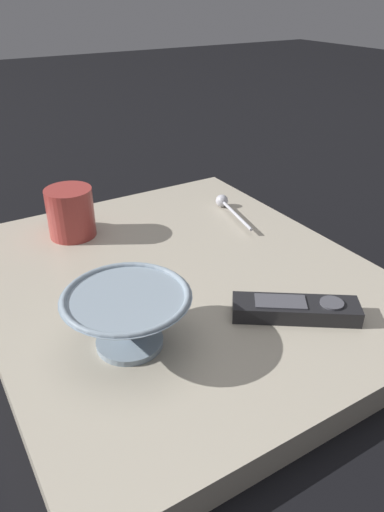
# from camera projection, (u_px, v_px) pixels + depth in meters

# --- Properties ---
(ground_plane) EXTENTS (6.00, 6.00, 0.00)m
(ground_plane) POSITION_uv_depth(u_px,v_px,m) (179.00, 295.00, 0.76)
(ground_plane) COLOR black
(table) EXTENTS (0.57, 0.66, 0.04)m
(table) POSITION_uv_depth(u_px,v_px,m) (178.00, 284.00, 0.75)
(table) COLOR #B7AD99
(table) RESTS_ON ground
(cereal_bowl) EXTENTS (0.16, 0.16, 0.08)m
(cereal_bowl) POSITION_uv_depth(u_px,v_px,m) (128.00, 317.00, 0.58)
(cereal_bowl) COLOR #8C9EAD
(cereal_bowl) RESTS_ON table
(coffee_mug) EXTENTS (0.08, 0.11, 0.09)m
(coffee_mug) POSITION_uv_depth(u_px,v_px,m) (70.00, 212.00, 0.84)
(coffee_mug) COLOR #A53833
(coffee_mug) RESTS_ON table
(teaspoon) EXTENTS (0.04, 0.15, 0.03)m
(teaspoon) POSITION_uv_depth(u_px,v_px,m) (225.00, 204.00, 0.95)
(teaspoon) COLOR silver
(teaspoon) RESTS_ON table
(tv_remote_near) EXTENTS (0.16, 0.13, 0.03)m
(tv_remote_near) POSITION_uv_depth(u_px,v_px,m) (296.00, 309.00, 0.64)
(tv_remote_near) COLOR black
(tv_remote_near) RESTS_ON table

